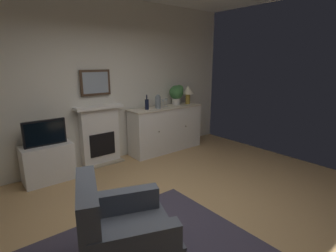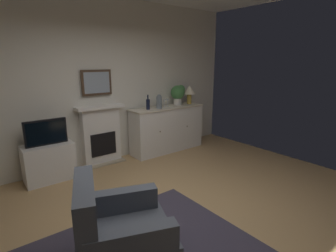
{
  "view_description": "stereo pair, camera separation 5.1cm",
  "coord_description": "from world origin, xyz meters",
  "px_view_note": "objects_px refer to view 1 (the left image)",
  "views": [
    {
      "loc": [
        -1.92,
        -2.14,
        1.88
      ],
      "look_at": [
        0.28,
        0.6,
        1.0
      ],
      "focal_mm": 27.87,
      "sensor_mm": 36.0,
      "label": 1
    },
    {
      "loc": [
        -1.88,
        -2.17,
        1.88
      ],
      "look_at": [
        0.28,
        0.6,
        1.0
      ],
      "focal_mm": 27.87,
      "sensor_mm": 36.0,
      "label": 2
    }
  ],
  "objects_px": {
    "wine_bottle": "(147,104)",
    "vase_decorative": "(158,102)",
    "sideboard_cabinet": "(166,129)",
    "tv_cabinet": "(48,163)",
    "wine_glass_center": "(166,101)",
    "armchair": "(122,235)",
    "potted_plant_small": "(177,93)",
    "framed_picture": "(95,83)",
    "wine_glass_left": "(163,101)",
    "table_lamp": "(188,91)",
    "tv_set": "(45,133)",
    "fireplace_unit": "(100,135)"
  },
  "relations": [
    {
      "from": "potted_plant_small",
      "to": "tv_cabinet",
      "type": "bearing_deg",
      "value": -179.36
    },
    {
      "from": "sideboard_cabinet",
      "to": "potted_plant_small",
      "type": "bearing_deg",
      "value": 7.73
    },
    {
      "from": "fireplace_unit",
      "to": "armchair",
      "type": "xyz_separation_m",
      "value": [
        -0.98,
        -2.57,
        -0.17
      ]
    },
    {
      "from": "wine_bottle",
      "to": "vase_decorative",
      "type": "distance_m",
      "value": 0.25
    },
    {
      "from": "wine_glass_center",
      "to": "tv_set",
      "type": "bearing_deg",
      "value": -179.13
    },
    {
      "from": "table_lamp",
      "to": "vase_decorative",
      "type": "bearing_deg",
      "value": -176.67
    },
    {
      "from": "wine_glass_center",
      "to": "armchair",
      "type": "xyz_separation_m",
      "value": [
        -2.42,
        -2.42,
        -0.69
      ]
    },
    {
      "from": "vase_decorative",
      "to": "tv_cabinet",
      "type": "xyz_separation_m",
      "value": [
        -2.14,
        0.06,
        -0.79
      ]
    },
    {
      "from": "sideboard_cabinet",
      "to": "table_lamp",
      "type": "relative_size",
      "value": 4.13
    },
    {
      "from": "framed_picture",
      "to": "wine_glass_left",
      "type": "bearing_deg",
      "value": -9.91
    },
    {
      "from": "potted_plant_small",
      "to": "wine_bottle",
      "type": "bearing_deg",
      "value": -175.91
    },
    {
      "from": "armchair",
      "to": "framed_picture",
      "type": "bearing_deg",
      "value": 69.47
    },
    {
      "from": "wine_glass_left",
      "to": "wine_bottle",
      "type": "bearing_deg",
      "value": -179.52
    },
    {
      "from": "table_lamp",
      "to": "wine_glass_center",
      "type": "height_order",
      "value": "table_lamp"
    },
    {
      "from": "table_lamp",
      "to": "potted_plant_small",
      "type": "height_order",
      "value": "potted_plant_small"
    },
    {
      "from": "vase_decorative",
      "to": "armchair",
      "type": "height_order",
      "value": "vase_decorative"
    },
    {
      "from": "wine_glass_left",
      "to": "armchair",
      "type": "height_order",
      "value": "wine_glass_left"
    },
    {
      "from": "wine_bottle",
      "to": "tv_cabinet",
      "type": "xyz_separation_m",
      "value": [
        -1.9,
        0.03,
        -0.76
      ]
    },
    {
      "from": "vase_decorative",
      "to": "armchair",
      "type": "distance_m",
      "value": 3.25
    },
    {
      "from": "potted_plant_small",
      "to": "armchair",
      "type": "relative_size",
      "value": 0.42
    },
    {
      "from": "tv_cabinet",
      "to": "tv_set",
      "type": "relative_size",
      "value": 1.21
    },
    {
      "from": "wine_glass_center",
      "to": "tv_cabinet",
      "type": "height_order",
      "value": "wine_glass_center"
    },
    {
      "from": "wine_bottle",
      "to": "potted_plant_small",
      "type": "height_order",
      "value": "potted_plant_small"
    },
    {
      "from": "sideboard_cabinet",
      "to": "tv_cabinet",
      "type": "distance_m",
      "value": 2.39
    },
    {
      "from": "potted_plant_small",
      "to": "sideboard_cabinet",
      "type": "bearing_deg",
      "value": -172.27
    },
    {
      "from": "wine_glass_left",
      "to": "sideboard_cabinet",
      "type": "bearing_deg",
      "value": 6.98
    },
    {
      "from": "fireplace_unit",
      "to": "armchair",
      "type": "distance_m",
      "value": 2.75
    },
    {
      "from": "tv_set",
      "to": "potted_plant_small",
      "type": "relative_size",
      "value": 1.44
    },
    {
      "from": "framed_picture",
      "to": "vase_decorative",
      "type": "relative_size",
      "value": 1.96
    },
    {
      "from": "framed_picture",
      "to": "wine_glass_center",
      "type": "bearing_deg",
      "value": -7.68
    },
    {
      "from": "armchair",
      "to": "sideboard_cabinet",
      "type": "bearing_deg",
      "value": 45.01
    },
    {
      "from": "sideboard_cabinet",
      "to": "fireplace_unit",
      "type": "bearing_deg",
      "value": 172.84
    },
    {
      "from": "table_lamp",
      "to": "wine_bottle",
      "type": "distance_m",
      "value": 1.12
    },
    {
      "from": "fireplace_unit",
      "to": "table_lamp",
      "type": "xyz_separation_m",
      "value": [
        2.03,
        -0.18,
        0.68
      ]
    },
    {
      "from": "table_lamp",
      "to": "tv_set",
      "type": "height_order",
      "value": "table_lamp"
    },
    {
      "from": "wine_glass_left",
      "to": "vase_decorative",
      "type": "xyz_separation_m",
      "value": [
        -0.16,
        -0.04,
        0.02
      ]
    },
    {
      "from": "table_lamp",
      "to": "armchair",
      "type": "height_order",
      "value": "table_lamp"
    },
    {
      "from": "fireplace_unit",
      "to": "sideboard_cabinet",
      "type": "distance_m",
      "value": 1.42
    },
    {
      "from": "wine_bottle",
      "to": "armchair",
      "type": "bearing_deg",
      "value": -128.68
    },
    {
      "from": "fireplace_unit",
      "to": "vase_decorative",
      "type": "xyz_separation_m",
      "value": [
        1.17,
        -0.23,
        0.54
      ]
    },
    {
      "from": "potted_plant_small",
      "to": "tv_set",
      "type": "bearing_deg",
      "value": -178.87
    },
    {
      "from": "wine_glass_center",
      "to": "vase_decorative",
      "type": "xyz_separation_m",
      "value": [
        -0.27,
        -0.08,
        0.02
      ]
    },
    {
      "from": "table_lamp",
      "to": "wine_glass_left",
      "type": "xyz_separation_m",
      "value": [
        -0.7,
        -0.01,
        -0.16
      ]
    },
    {
      "from": "tv_cabinet",
      "to": "table_lamp",
      "type": "bearing_deg",
      "value": -0.29
    },
    {
      "from": "wine_glass_center",
      "to": "tv_cabinet",
      "type": "relative_size",
      "value": 0.22
    },
    {
      "from": "wine_glass_left",
      "to": "tv_cabinet",
      "type": "bearing_deg",
      "value": 179.38
    },
    {
      "from": "wine_glass_center",
      "to": "potted_plant_small",
      "type": "height_order",
      "value": "potted_plant_small"
    },
    {
      "from": "vase_decorative",
      "to": "armchair",
      "type": "relative_size",
      "value": 0.28
    },
    {
      "from": "wine_glass_center",
      "to": "framed_picture",
      "type": "bearing_deg",
      "value": 172.32
    },
    {
      "from": "table_lamp",
      "to": "tv_set",
      "type": "relative_size",
      "value": 0.65
    }
  ]
}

